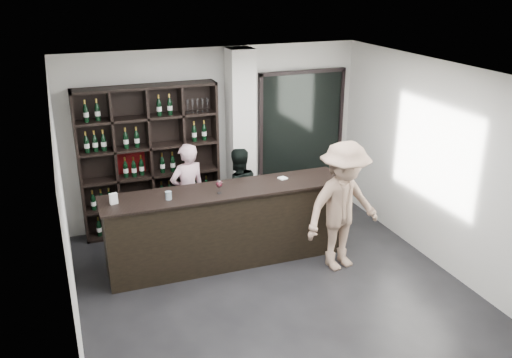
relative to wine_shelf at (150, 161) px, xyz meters
name	(u,v)px	position (x,y,z in m)	size (l,w,h in m)	color
floor	(278,296)	(1.15, -2.57, -1.20)	(5.00, 5.50, 0.01)	black
wine_shelf	(150,161)	(0.00, 0.00, 0.00)	(2.20, 0.35, 2.40)	black
structural_column	(241,138)	(1.50, -0.10, 0.25)	(0.40, 0.40, 2.90)	silver
glass_panel	(301,130)	(2.70, 0.12, 0.20)	(1.60, 0.08, 2.10)	black
tasting_counter	(227,226)	(0.80, -1.47, -0.62)	(3.50, 0.72, 1.15)	black
taster_pink	(188,192)	(0.46, -0.54, -0.41)	(0.58, 0.38, 1.58)	beige
taster_black	(238,193)	(1.22, -0.72, -0.46)	(0.72, 0.56, 1.48)	black
customer	(343,207)	(2.28, -2.17, -0.26)	(1.22, 0.70, 1.89)	#987863
wine_glass	(219,186)	(0.66, -1.59, 0.06)	(0.09, 0.09, 0.22)	white
spit_cup	(169,195)	(-0.03, -1.55, 0.01)	(0.09, 0.09, 0.11)	silver
napkin_stack	(283,178)	(1.70, -1.37, -0.04)	(0.11, 0.11, 0.02)	white
card_stand	(114,199)	(-0.74, -1.44, 0.03)	(0.10, 0.05, 0.15)	white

